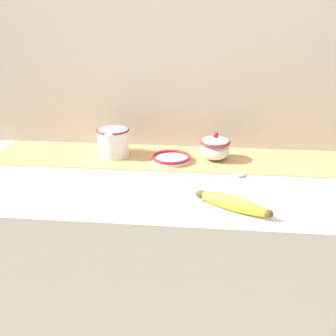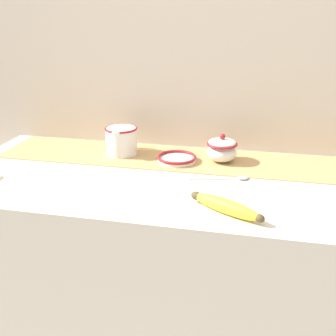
# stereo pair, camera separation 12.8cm
# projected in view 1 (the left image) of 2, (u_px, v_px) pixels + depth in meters

# --- Properties ---
(countertop) EXTENTS (1.51, 0.63, 0.89)m
(countertop) POSITION_uv_depth(u_px,v_px,m) (180.00, 293.00, 1.50)
(countertop) COLOR beige
(countertop) RESTS_ON ground_plane
(back_wall) EXTENTS (2.31, 0.04, 2.40)m
(back_wall) POSITION_uv_depth(u_px,v_px,m) (190.00, 65.00, 1.53)
(back_wall) COLOR beige
(back_wall) RESTS_ON ground_plane
(table_runner) EXTENTS (1.39, 0.26, 0.00)m
(table_runner) POSITION_uv_depth(u_px,v_px,m) (186.00, 159.00, 1.50)
(table_runner) COLOR tan
(table_runner) RESTS_ON countertop
(cream_pitcher) EXTENTS (0.12, 0.14, 0.10)m
(cream_pitcher) POSITION_uv_depth(u_px,v_px,m) (113.00, 141.00, 1.50)
(cream_pitcher) COLOR white
(cream_pitcher) RESTS_ON countertop
(sugar_bowl) EXTENTS (0.11, 0.11, 0.10)m
(sugar_bowl) POSITION_uv_depth(u_px,v_px,m) (215.00, 148.00, 1.47)
(sugar_bowl) COLOR white
(sugar_bowl) RESTS_ON countertop
(small_dish) EXTENTS (0.14, 0.14, 0.02)m
(small_dish) POSITION_uv_depth(u_px,v_px,m) (171.00, 158.00, 1.47)
(small_dish) COLOR white
(small_dish) RESTS_ON countertop
(banana) EXTENTS (0.21, 0.14, 0.04)m
(banana) POSITION_uv_depth(u_px,v_px,m) (233.00, 203.00, 1.12)
(banana) COLOR yellow
(banana) RESTS_ON countertop
(spoon) EXTENTS (0.19, 0.06, 0.01)m
(spoon) POSITION_uv_depth(u_px,v_px,m) (235.00, 175.00, 1.34)
(spoon) COLOR #B7B7BC
(spoon) RESTS_ON countertop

